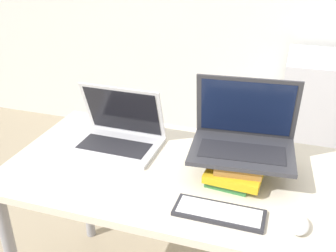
% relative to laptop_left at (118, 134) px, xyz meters
% --- Properties ---
extents(desk, '(1.45, 0.73, 0.76)m').
position_rel_laptop_left_xyz_m(desk, '(0.36, -0.11, -0.14)').
color(desk, beige).
rests_on(desk, ground_plane).
extents(laptop_left, '(0.37, 0.26, 0.26)m').
position_rel_laptop_left_xyz_m(laptop_left, '(0.00, 0.00, 0.00)').
color(laptop_left, silver).
rests_on(laptop_left, desk).
extents(book_stack, '(0.21, 0.29, 0.09)m').
position_rel_laptop_left_xyz_m(book_stack, '(0.52, -0.08, -0.01)').
color(book_stack, '#33753D').
rests_on(book_stack, desk).
extents(laptop_on_books, '(0.40, 0.30, 0.27)m').
position_rel_laptop_left_xyz_m(laptop_on_books, '(0.53, -0.04, 0.09)').
color(laptop_on_books, '#333338').
rests_on(laptop_on_books, book_stack).
extents(wireless_keyboard, '(0.30, 0.11, 0.01)m').
position_rel_laptop_left_xyz_m(wireless_keyboard, '(0.51, -0.33, -0.04)').
color(wireless_keyboard, '#28282D').
rests_on(wireless_keyboard, desk).
extents(mouse, '(0.07, 0.10, 0.03)m').
position_rel_laptop_left_xyz_m(mouse, '(0.75, -0.32, -0.03)').
color(mouse, white).
rests_on(mouse, desk).
extents(mini_fridge, '(0.47, 0.57, 0.88)m').
position_rel_laptop_left_xyz_m(mini_fridge, '(0.87, 1.24, -0.37)').
color(mini_fridge, silver).
rests_on(mini_fridge, ground_plane).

